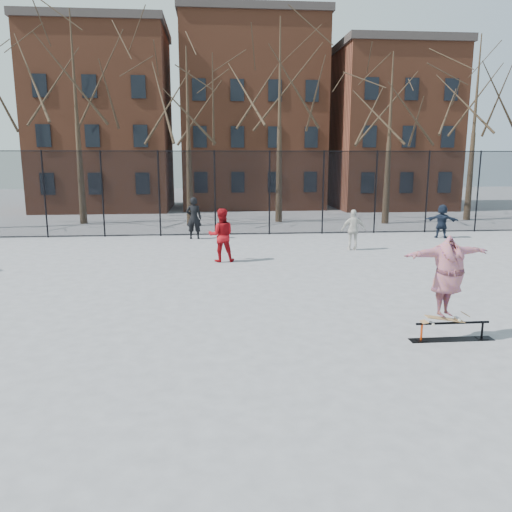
{
  "coord_description": "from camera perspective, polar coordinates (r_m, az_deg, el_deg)",
  "views": [
    {
      "loc": [
        -1.58,
        -10.76,
        3.69
      ],
      "look_at": [
        -0.48,
        1.5,
        1.24
      ],
      "focal_mm": 35.0,
      "sensor_mm": 36.0,
      "label": 1
    }
  ],
  "objects": [
    {
      "name": "skater",
      "position": [
        10.7,
        21.07,
        -2.36
      ],
      "size": [
        2.1,
        1.06,
        1.65
      ],
      "primitive_type": "imported",
      "rotation": [
        0.0,
        0.0,
        0.26
      ],
      "color": "#523E9C",
      "rests_on": "skateboard"
    },
    {
      "name": "bystander_navy",
      "position": [
        24.61,
        20.47,
        3.75
      ],
      "size": [
        1.51,
        1.01,
        1.56
      ],
      "primitive_type": "imported",
      "rotation": [
        0.0,
        0.0,
        2.72
      ],
      "color": "#182131",
      "rests_on": "ground"
    },
    {
      "name": "bystander_white",
      "position": [
        20.38,
        11.07,
        2.95
      ],
      "size": [
        1.0,
        0.5,
        1.64
      ],
      "primitive_type": "imported",
      "rotation": [
        0.0,
        0.0,
        3.03
      ],
      "color": "beige",
      "rests_on": "ground"
    },
    {
      "name": "skate_rail",
      "position": [
        11.09,
        21.48,
        -8.17
      ],
      "size": [
        1.75,
        0.27,
        0.38
      ],
      "color": "black",
      "rests_on": "ground"
    },
    {
      "name": "tree_row",
      "position": [
        28.18,
        -2.52,
        18.72
      ],
      "size": [
        33.66,
        7.46,
        10.67
      ],
      "color": "black",
      "rests_on": "ground"
    },
    {
      "name": "bystander_black",
      "position": [
        22.94,
        -7.11,
        4.33
      ],
      "size": [
        0.73,
        0.52,
        1.91
      ],
      "primitive_type": "imported",
      "rotation": [
        0.0,
        0.0,
        3.06
      ],
      "color": "black",
      "rests_on": "ground"
    },
    {
      "name": "skateboard",
      "position": [
        10.93,
        20.75,
        -6.83
      ],
      "size": [
        0.85,
        0.2,
        0.1
      ],
      "primitive_type": null,
      "color": "olive",
      "rests_on": "skate_rail"
    },
    {
      "name": "fence",
      "position": [
        23.87,
        -1.37,
        7.32
      ],
      "size": [
        34.03,
        0.07,
        4.0
      ],
      "color": "black",
      "rests_on": "ground"
    },
    {
      "name": "bystander_red",
      "position": [
        17.82,
        -3.98,
        2.39
      ],
      "size": [
        0.94,
        0.74,
        1.9
      ],
      "primitive_type": "imported",
      "rotation": [
        0.0,
        0.0,
        3.16
      ],
      "color": "maroon",
      "rests_on": "ground"
    },
    {
      "name": "ground",
      "position": [
        11.48,
        3.09,
        -7.51
      ],
      "size": [
        100.0,
        100.0,
        0.0
      ],
      "primitive_type": "plane",
      "color": "slate"
    },
    {
      "name": "rowhouses",
      "position": [
        36.91,
        -1.6,
        14.94
      ],
      "size": [
        29.0,
        7.0,
        13.0
      ],
      "color": "brown",
      "rests_on": "ground"
    }
  ]
}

